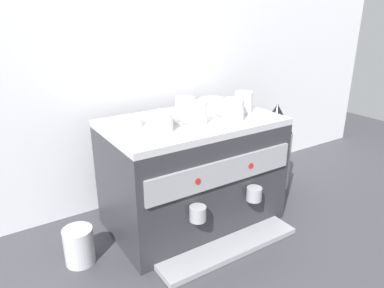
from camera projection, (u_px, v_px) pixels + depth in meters
name	position (u px, v px, depth m)	size (l,w,h in m)	color
ground_plane	(192.00, 219.00, 1.48)	(4.00, 4.00, 0.00)	#38383D
tiled_backsplash_wall	(154.00, 89.00, 1.54)	(2.80, 0.03, 0.98)	silver
espresso_machine	(193.00, 172.00, 1.40)	(0.65, 0.50, 0.43)	#2D2D33
ceramic_cup_0	(197.00, 113.00, 1.25)	(0.11, 0.07, 0.08)	white
ceramic_cup_1	(163.00, 122.00, 1.19)	(0.07, 0.10, 0.06)	white
ceramic_cup_2	(185.00, 105.00, 1.41)	(0.08, 0.10, 0.06)	white
ceramic_cup_3	(243.00, 102.00, 1.40)	(0.10, 0.08, 0.08)	white
ceramic_cup_4	(232.00, 109.00, 1.31)	(0.09, 0.12, 0.08)	white
ceramic_bowl_0	(129.00, 122.00, 1.25)	(0.09, 0.09, 0.03)	beige
ceramic_bowl_1	(212.00, 103.00, 1.48)	(0.12, 0.12, 0.04)	beige
ceramic_bowl_2	(165.00, 117.00, 1.30)	(0.12, 0.12, 0.03)	beige
coffee_grinder	(274.00, 147.00, 1.69)	(0.16, 0.16, 0.41)	#939399
milk_pitcher	(79.00, 246.00, 1.20)	(0.10, 0.10, 0.13)	#B7B7BC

